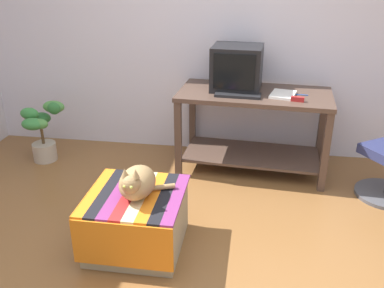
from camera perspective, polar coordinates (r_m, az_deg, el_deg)
ground_plane at (r=2.87m, az=-2.05°, el=-17.11°), size 14.00×14.00×0.00m
back_wall at (r=4.24m, az=3.03°, el=15.95°), size 8.00×0.10×2.60m
desk at (r=3.97m, az=8.25°, el=3.56°), size 1.41×0.76×0.76m
tv_monitor at (r=3.91m, az=6.06°, el=10.10°), size 0.47×0.43×0.40m
keyboard at (r=3.75m, az=6.20°, el=6.59°), size 0.41×0.17×0.02m
book at (r=3.83m, az=12.15°, el=6.53°), size 0.25×0.30×0.02m
ottoman_with_blanket at (r=3.01m, az=-7.48°, el=-10.14°), size 0.65×0.67×0.42m
cat at (r=2.81m, az=-7.42°, el=-5.17°), size 0.35×0.36×0.26m
potted_plant at (r=4.41m, az=-19.57°, el=1.91°), size 0.41×0.38×0.61m
stapler at (r=3.70m, az=14.03°, el=5.88°), size 0.11×0.05×0.04m
pen at (r=3.88m, az=14.32°, el=6.45°), size 0.14×0.02×0.01m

